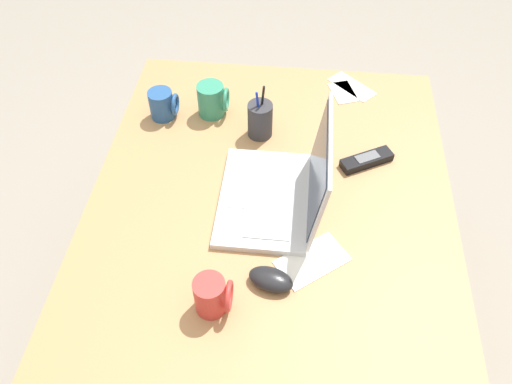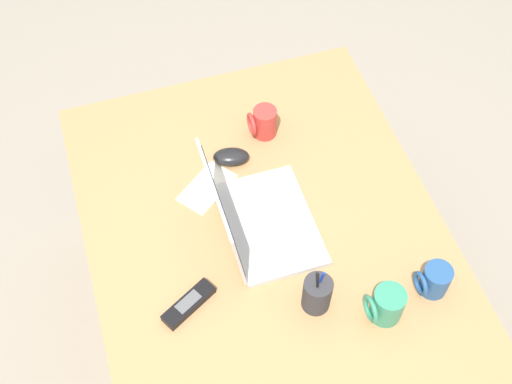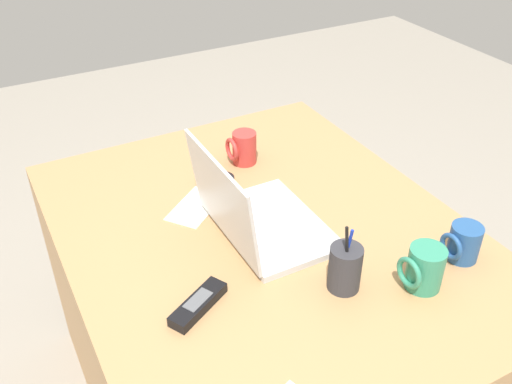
# 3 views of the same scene
# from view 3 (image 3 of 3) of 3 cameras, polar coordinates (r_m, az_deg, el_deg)

# --- Properties ---
(desk) EXTENTS (1.19, 0.96, 0.71)m
(desk) POSITION_cam_3_polar(r_m,az_deg,el_deg) (1.68, 0.84, -13.41)
(desk) COLOR tan
(desk) RESTS_ON ground
(laptop) EXTENTS (0.33, 0.27, 0.24)m
(laptop) POSITION_cam_3_polar(r_m,az_deg,el_deg) (1.39, 0.06, -2.61)
(laptop) COLOR silver
(laptop) RESTS_ON desk
(computer_mouse) EXTENTS (0.09, 0.12, 0.04)m
(computer_mouse) POSITION_cam_3_polar(r_m,az_deg,el_deg) (1.60, -4.01, 1.31)
(computer_mouse) COLOR black
(computer_mouse) RESTS_ON desk
(coffee_mug_white) EXTENTS (0.07, 0.09, 0.09)m
(coffee_mug_white) POSITION_cam_3_polar(r_m,az_deg,el_deg) (1.41, 19.92, -4.78)
(coffee_mug_white) COLOR #26518C
(coffee_mug_white) RESTS_ON desk
(coffee_mug_tall) EXTENTS (0.08, 0.09, 0.10)m
(coffee_mug_tall) POSITION_cam_3_polar(r_m,az_deg,el_deg) (1.30, 16.36, -7.30)
(coffee_mug_tall) COLOR #338C6B
(coffee_mug_tall) RESTS_ON desk
(coffee_mug_spare) EXTENTS (0.07, 0.08, 0.10)m
(coffee_mug_spare) POSITION_cam_3_polar(r_m,az_deg,el_deg) (1.68, -1.30, 4.41)
(coffee_mug_spare) COLOR #C63833
(coffee_mug_spare) RESTS_ON desk
(cordless_phone) EXTENTS (0.11, 0.15, 0.03)m
(cordless_phone) POSITION_cam_3_polar(r_m,az_deg,el_deg) (1.23, -5.78, -11.05)
(cordless_phone) COLOR black
(cordless_phone) RESTS_ON desk
(pen_holder) EXTENTS (0.07, 0.07, 0.17)m
(pen_holder) POSITION_cam_3_polar(r_m,az_deg,el_deg) (1.26, 8.85, -7.48)
(pen_holder) COLOR #333338
(pen_holder) RESTS_ON desk
(paper_note_left) EXTENTS (0.18, 0.19, 0.00)m
(paper_note_left) POSITION_cam_3_polar(r_m,az_deg,el_deg) (1.52, -6.03, -1.46)
(paper_note_left) COLOR white
(paper_note_left) RESTS_ON desk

